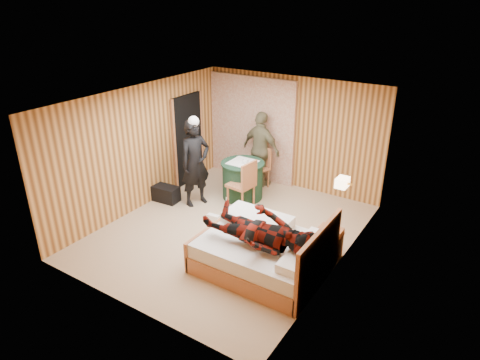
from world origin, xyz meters
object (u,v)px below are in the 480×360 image
Objects in this scene: nightstand at (326,245)px; wall_lamp at (342,182)px; round_table at (243,180)px; duffel_bag at (165,193)px; bed at (264,252)px; chair_far at (261,164)px; man_at_table at (261,149)px; woman_standing at (195,163)px; chair_near at (244,182)px; man_on_bed at (259,223)px.

wall_lamp is at bearing 82.96° from nightstand.
duffel_bag is (-1.29, -1.04, -0.25)m from round_table.
wall_lamp reaches higher than bed.
nightstand is 3.74m from duffel_bag.
nightstand is at bearing -7.63° from duffel_bag.
man_at_table is at bearing 142.77° from chair_far.
woman_standing reaches higher than wall_lamp.
duffel_bag is at bearing 161.95° from bed.
man_at_table reaches higher than round_table.
man_on_bed reaches higher than chair_near.
chair_far is at bearing 119.49° from man_on_bed.
bed reaches higher than round_table.
round_table is 2.87m from man_on_bed.
wall_lamp reaches higher than chair_near.
man_at_table is (1.29, 1.82, 0.70)m from duffel_bag.
man_at_table reaches higher than wall_lamp.
man_on_bed is at bearing 43.93° from chair_near.
man_at_table is (-0.03, 0.05, 0.32)m from chair_far.
man_on_bed is (1.68, -2.96, 0.41)m from chair_far.
nightstand is 3.19m from woman_standing.
nightstand is 0.32× the size of man_at_table.
wall_lamp is 0.28× the size of chair_far.
man_on_bed reaches higher than chair_far.
chair_far is at bearing 146.49° from wall_lamp.
wall_lamp is 0.28× the size of round_table.
wall_lamp is at bearing -19.95° from round_table.
nightstand is (0.75, 0.76, -0.02)m from bed.
chair_far is at bearing 130.97° from man_at_table.
man_on_bed reaches higher than wall_lamp.
wall_lamp reaches higher than duffel_bag.
man_on_bed is at bearing -119.98° from wall_lamp.
duffel_bag is at bearing 176.83° from nightstand.
bed reaches higher than nightstand.
man_at_table is (-2.48, 1.68, -0.44)m from wall_lamp.
man_on_bed is (0.02, -0.23, 0.65)m from bed.
nightstand is at bearing -97.04° from wall_lamp.
man_on_bed is (1.40, -1.82, 0.35)m from chair_near.
bed is 3.33× the size of duffel_bag.
duffel_bag is at bearing 65.23° from man_at_table.
round_table is 0.73m from chair_far.
chair_far is (-2.41, 1.97, 0.26)m from nightstand.
man_at_table is (-2.44, 2.03, 0.58)m from nightstand.
wall_lamp is 3.03m from chair_far.
nightstand is 0.31× the size of man_on_bed.
wall_lamp reaches higher than chair_far.
bed is (-0.80, -1.11, -1.00)m from wall_lamp.
wall_lamp is at bearing 60.02° from man_on_bed.
chair_near reaches higher than chair_far.
nightstand is 0.60× the size of chair_far.
wall_lamp is 0.15× the size of man_on_bed.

